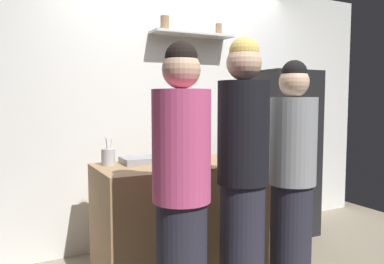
% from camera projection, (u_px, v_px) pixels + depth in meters
% --- Properties ---
extents(back_wall_assembly, '(4.80, 0.32, 2.60)m').
position_uv_depth(back_wall_assembly, '(176.00, 110.00, 3.88)').
color(back_wall_assembly, white).
rests_on(back_wall_assembly, ground).
extents(refrigerator, '(0.60, 0.60, 1.69)m').
position_uv_depth(refrigerator, '(282.00, 153.00, 4.03)').
color(refrigerator, black).
rests_on(refrigerator, ground).
extents(counter, '(1.56, 0.66, 0.89)m').
position_uv_depth(counter, '(192.00, 215.00, 3.21)').
color(counter, '#9E7A51').
rests_on(counter, ground).
extents(baking_pan, '(0.34, 0.24, 0.05)m').
position_uv_depth(baking_pan, '(143.00, 160.00, 3.13)').
color(baking_pan, gray).
rests_on(baking_pan, counter).
extents(utensil_holder, '(0.11, 0.11, 0.22)m').
position_uv_depth(utensil_holder, '(108.00, 157.00, 3.03)').
color(utensil_holder, '#B2B2B7').
rests_on(utensil_holder, counter).
extents(wine_bottle_dark_glass, '(0.07, 0.07, 0.35)m').
position_uv_depth(wine_bottle_dark_glass, '(189.00, 142.00, 3.45)').
color(wine_bottle_dark_glass, black).
rests_on(wine_bottle_dark_glass, counter).
extents(wine_bottle_green_glass, '(0.07, 0.07, 0.30)m').
position_uv_depth(wine_bottle_green_glass, '(177.00, 149.00, 3.17)').
color(wine_bottle_green_glass, '#19471E').
rests_on(wine_bottle_green_glass, counter).
extents(water_bottle_plastic, '(0.09, 0.09, 0.24)m').
position_uv_depth(water_bottle_plastic, '(203.00, 146.00, 3.40)').
color(water_bottle_plastic, silver).
rests_on(water_bottle_plastic, counter).
extents(person_pink_top, '(0.34, 0.34, 1.73)m').
position_uv_depth(person_pink_top, '(182.00, 193.00, 2.24)').
color(person_pink_top, '#262633').
rests_on(person_pink_top, ground).
extents(person_grey_hoodie, '(0.34, 0.34, 1.68)m').
position_uv_depth(person_grey_hoodie, '(292.00, 178.00, 2.80)').
color(person_grey_hoodie, '#262633').
rests_on(person_grey_hoodie, ground).
extents(person_blonde, '(0.34, 0.34, 1.81)m').
position_uv_depth(person_blonde, '(243.00, 175.00, 2.55)').
color(person_blonde, '#262633').
rests_on(person_blonde, ground).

